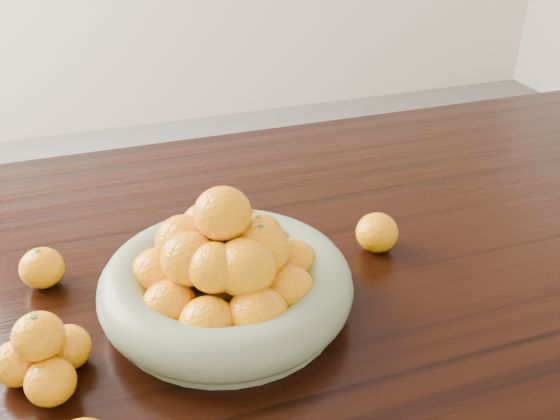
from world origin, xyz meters
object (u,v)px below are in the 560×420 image
object	(u,v)px
dining_table	(292,282)
loose_orange_0	(42,268)
orange_pyramid	(44,356)
fruit_bowl	(227,276)

from	to	relation	value
dining_table	loose_orange_0	size ratio (longest dim) A/B	29.22
dining_table	orange_pyramid	world-z (taller)	orange_pyramid
dining_table	loose_orange_0	distance (m)	0.43
dining_table	fruit_bowl	bearing A→B (deg)	-137.64
dining_table	loose_orange_0	xyz separation A→B (m)	(-0.41, 0.01, 0.12)
orange_pyramid	loose_orange_0	distance (m)	0.22
fruit_bowl	orange_pyramid	distance (m)	0.27
dining_table	loose_orange_0	bearing A→B (deg)	178.85
loose_orange_0	dining_table	bearing A→B (deg)	-1.15
dining_table	fruit_bowl	distance (m)	0.25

